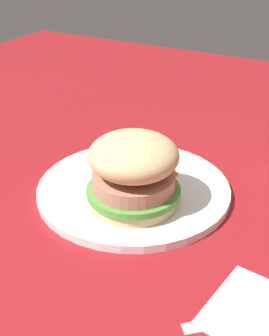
{
  "coord_description": "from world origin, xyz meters",
  "views": [
    {
      "loc": [
        0.28,
        -0.49,
        0.37
      ],
      "look_at": [
        0.0,
        0.02,
        0.04
      ],
      "focal_mm": 49.11,
      "sensor_mm": 36.0,
      "label": 1
    }
  ],
  "objects_px": {
    "napkin": "(263,316)",
    "fork": "(264,314)",
    "plate": "(135,189)",
    "sandwich": "(133,171)",
    "fries_pile": "(150,165)"
  },
  "relations": [
    {
      "from": "sandwich",
      "to": "fries_pile",
      "type": "height_order",
      "value": "sandwich"
    },
    {
      "from": "plate",
      "to": "fork",
      "type": "relative_size",
      "value": 2.01
    },
    {
      "from": "fries_pile",
      "to": "fork",
      "type": "distance_m",
      "value": 0.32
    },
    {
      "from": "fries_pile",
      "to": "fork",
      "type": "relative_size",
      "value": 0.7
    },
    {
      "from": "fries_pile",
      "to": "sandwich",
      "type": "bearing_deg",
      "value": -75.71
    },
    {
      "from": "sandwich",
      "to": "napkin",
      "type": "height_order",
      "value": "sandwich"
    },
    {
      "from": "plate",
      "to": "napkin",
      "type": "relative_size",
      "value": 2.59
    },
    {
      "from": "fries_pile",
      "to": "fork",
      "type": "xyz_separation_m",
      "value": [
        0.24,
        -0.21,
        -0.01
      ]
    },
    {
      "from": "napkin",
      "to": "fork",
      "type": "height_order",
      "value": "fork"
    },
    {
      "from": "plate",
      "to": "sandwich",
      "type": "distance_m",
      "value": 0.07
    },
    {
      "from": "fries_pile",
      "to": "napkin",
      "type": "relative_size",
      "value": 0.9
    },
    {
      "from": "fork",
      "to": "plate",
      "type": "bearing_deg",
      "value": 148.01
    },
    {
      "from": "fries_pile",
      "to": "napkin",
      "type": "distance_m",
      "value": 0.32
    },
    {
      "from": "sandwich",
      "to": "fork",
      "type": "relative_size",
      "value": 0.91
    },
    {
      "from": "napkin",
      "to": "fork",
      "type": "xyz_separation_m",
      "value": [
        0.0,
        0.0,
        0.0
      ]
    }
  ]
}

